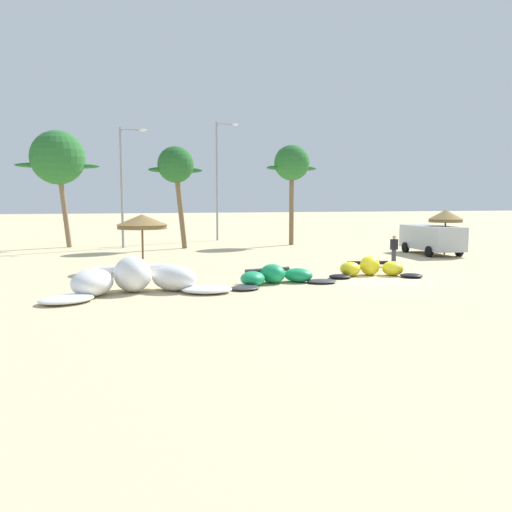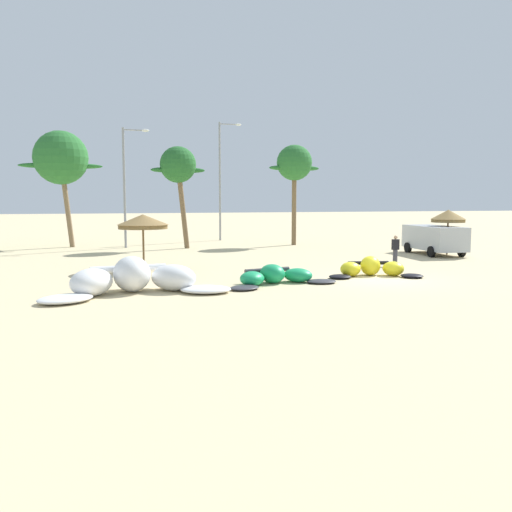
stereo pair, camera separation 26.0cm
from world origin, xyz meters
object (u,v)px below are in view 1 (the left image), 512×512
Objects in this scene: parked_van at (431,237)px; person_near_kites at (394,250)px; beach_umbrella_middle at (446,216)px; lamppost_west at (124,181)px; kite_left_of_center at (371,268)px; palm_center_left at (292,164)px; palm_left_of_gap at (176,166)px; lamppost_west_center at (219,175)px; kite_left at (276,276)px; beach_umbrella_near_van at (142,222)px; palm_left at (58,158)px; kite_far_left at (134,280)px.

parked_van is 3.19× the size of person_near_kites.
beach_umbrella_middle is 22.50m from lamppost_west.
kite_left_of_center is 0.57× the size of palm_center_left.
palm_left_of_gap is 8.49m from lamppost_west_center.
kite_left is 0.69× the size of palm_left_of_gap.
person_near_kites is at bearing -8.13° from beach_umbrella_near_van.
parked_van is 0.60× the size of palm_left.
beach_umbrella_near_van is at bearing -173.40° from beach_umbrella_middle.
beach_umbrella_near_van is at bearing -171.79° from parked_van.
lamppost_west reaches higher than kite_left_of_center.
kite_left_of_center is 0.86× the size of parked_van.
lamppost_west_center reaches higher than lamppost_west.
palm_left_of_gap is at bearing -125.12° from lamppost_west_center.
palm_left is (-17.50, 17.31, 5.74)m from person_near_kites.
person_near_kites is (-6.37, -4.13, -1.66)m from beach_umbrella_middle.
beach_umbrella_middle is 18.79m from palm_left_of_gap.
beach_umbrella_middle is 1.79× the size of person_near_kites.
palm_center_left is at bearing 80.45° from kite_left_of_center.
kite_left is 1.75× the size of beach_umbrella_middle.
palm_center_left is at bearing 3.03° from palm_left_of_gap.
kite_far_left is at bearing -110.69° from lamppost_west_center.
palm_center_left is at bearing 123.47° from beach_umbrella_middle.
palm_left_of_gap is (8.08, -3.58, -0.65)m from palm_left.
kite_left is at bearing -76.52° from lamppost_west.
kite_far_left is at bearing -104.28° from palm_left_of_gap.
lamppost_west is (0.16, 13.55, 2.48)m from beach_umbrella_near_van.
palm_left_of_gap is at bearing 124.47° from person_near_kites.
parked_van is 7.25m from person_near_kites.
beach_umbrella_middle is at bearing -30.33° from lamppost_west.
palm_left_of_gap is at bearing -23.93° from palm_left.
palm_center_left is 12.77m from lamppost_west.
beach_umbrella_middle is 0.34× the size of palm_left.
kite_left is 0.58× the size of lamppost_west.
beach_umbrella_near_van is 0.36× the size of palm_center_left.
kite_far_left is at bearing -172.56° from kite_left_of_center.
lamppost_west is at bearing 117.49° from kite_left_of_center.
parked_van is at bearing 148.97° from beach_umbrella_middle.
lamppost_west is at bearing 149.67° from beach_umbrella_middle.
kite_far_left is 0.93× the size of palm_center_left.
kite_left is at bearing -150.60° from beach_umbrella_middle.
lamppost_west reaches higher than kite_far_left.
kite_left is 16.93m from beach_umbrella_middle.
palm_center_left reaches higher than person_near_kites.
kite_left is 25.63m from lamppost_west_center.
kite_far_left is 24.07m from palm_center_left.
palm_left_of_gap is 9.15m from palm_center_left.
palm_left_of_gap is 0.95× the size of palm_center_left.
palm_left_of_gap is at bearing 72.75° from beach_umbrella_near_van.
palm_left_of_gap is 0.72× the size of lamppost_west_center.
parked_van is 0.66× the size of palm_center_left.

